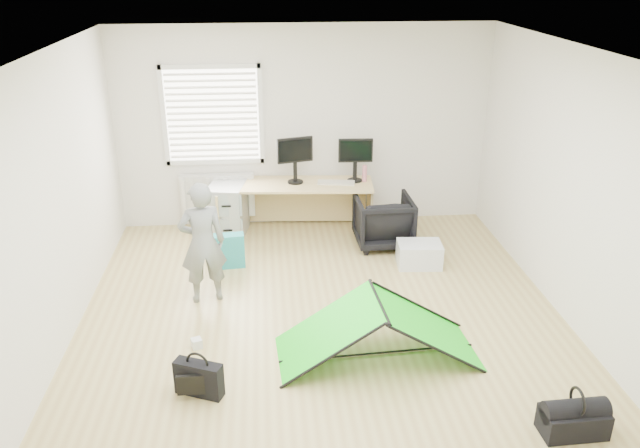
{
  "coord_description": "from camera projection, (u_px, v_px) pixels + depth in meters",
  "views": [
    {
      "loc": [
        -0.53,
        -5.42,
        3.47
      ],
      "look_at": [
        0.0,
        0.4,
        0.95
      ],
      "focal_mm": 35.0,
      "sensor_mm": 36.0,
      "label": 1
    }
  ],
  "objects": [
    {
      "name": "tote_bag",
      "position": [
        230.0,
        251.0,
        7.49
      ],
      "size": [
        0.37,
        0.18,
        0.42
      ],
      "primitive_type": "cube",
      "rotation": [
        0.0,
        0.0,
        0.08
      ],
      "color": "teal",
      "rests_on": "ground"
    },
    {
      "name": "monitor_left",
      "position": [
        295.0,
        166.0,
        8.2
      ],
      "size": [
        0.49,
        0.22,
        0.46
      ],
      "primitive_type": "cube",
      "rotation": [
        0.0,
        0.0,
        0.25
      ],
      "color": "black",
      "rests_on": "desk"
    },
    {
      "name": "duffel_bag",
      "position": [
        573.0,
        422.0,
        4.89
      ],
      "size": [
        0.52,
        0.27,
        0.22
      ],
      "primitive_type": "cube",
      "rotation": [
        0.0,
        0.0,
        0.03
      ],
      "color": "black",
      "rests_on": "ground"
    },
    {
      "name": "person",
      "position": [
        203.0,
        243.0,
        6.58
      ],
      "size": [
        0.55,
        0.42,
        1.36
      ],
      "primitive_type": "imported",
      "rotation": [
        0.0,
        0.0,
        3.36
      ],
      "color": "gray",
      "rests_on": "ground"
    },
    {
      "name": "desk",
      "position": [
        296.0,
        208.0,
        8.4
      ],
      "size": [
        2.08,
        0.81,
        0.69
      ],
      "primitive_type": "cube",
      "rotation": [
        0.0,
        0.0,
        -0.08
      ],
      "color": "#D3B676",
      "rests_on": "ground"
    },
    {
      "name": "ground",
      "position": [
        324.0,
        325.0,
        6.38
      ],
      "size": [
        5.5,
        5.5,
        0.0
      ],
      "primitive_type": "plane",
      "color": "tan",
      "rests_on": "ground"
    },
    {
      "name": "monitor_right",
      "position": [
        355.0,
        166.0,
        8.26
      ],
      "size": [
        0.45,
        0.12,
        0.43
      ],
      "primitive_type": "cube",
      "rotation": [
        0.0,
        0.0,
        -0.04
      ],
      "color": "black",
      "rests_on": "desk"
    },
    {
      "name": "radiator",
      "position": [
        218.0,
        195.0,
        8.54
      ],
      "size": [
        1.0,
        0.12,
        0.6
      ],
      "primitive_type": "cube",
      "color": "silver",
      "rests_on": "back_wall"
    },
    {
      "name": "storage_crate",
      "position": [
        419.0,
        254.0,
        7.54
      ],
      "size": [
        0.55,
        0.4,
        0.29
      ],
      "primitive_type": "cube",
      "rotation": [
        0.0,
        0.0,
        -0.08
      ],
      "color": "silver",
      "rests_on": "ground"
    },
    {
      "name": "laptop_bag",
      "position": [
        199.0,
        379.0,
        5.31
      ],
      "size": [
        0.44,
        0.28,
        0.32
      ],
      "primitive_type": "cube",
      "rotation": [
        0.0,
        0.0,
        -0.41
      ],
      "color": "black",
      "rests_on": "ground"
    },
    {
      "name": "back_wall",
      "position": [
        304.0,
        128.0,
        8.36
      ],
      "size": [
        5.0,
        0.02,
        2.7
      ],
      "primitive_type": "cube",
      "color": "silver",
      "rests_on": "ground"
    },
    {
      "name": "window",
      "position": [
        213.0,
        116.0,
        8.14
      ],
      "size": [
        1.2,
        0.06,
        1.2
      ],
      "primitive_type": "cube",
      "color": "silver",
      "rests_on": "back_wall"
    },
    {
      "name": "thermos",
      "position": [
        365.0,
        173.0,
        8.29
      ],
      "size": [
        0.07,
        0.07,
        0.22
      ],
      "primitive_type": "cylinder",
      "rotation": [
        0.0,
        0.0,
        0.09
      ],
      "color": "#C66F7C",
      "rests_on": "desk"
    },
    {
      "name": "keyboard",
      "position": [
        336.0,
        183.0,
        8.26
      ],
      "size": [
        0.51,
        0.24,
        0.02
      ],
      "primitive_type": "cube",
      "rotation": [
        0.0,
        0.0,
        -0.16
      ],
      "color": "beige",
      "rests_on": "desk"
    },
    {
      "name": "filing_cabinet",
      "position": [
        228.0,
        209.0,
        8.35
      ],
      "size": [
        0.55,
        0.67,
        0.7
      ],
      "primitive_type": "cube",
      "rotation": [
        0.0,
        0.0,
        -0.19
      ],
      "color": "#AEB1B3",
      "rests_on": "ground"
    },
    {
      "name": "office_chair",
      "position": [
        383.0,
        221.0,
        8.02
      ],
      "size": [
        0.72,
        0.74,
        0.66
      ],
      "primitive_type": "imported",
      "rotation": [
        0.0,
        0.0,
        3.16
      ],
      "color": "black",
      "rests_on": "ground"
    },
    {
      "name": "kite",
      "position": [
        378.0,
        328.0,
        5.78
      ],
      "size": [
        1.91,
        0.92,
        0.58
      ],
      "primitive_type": null,
      "rotation": [
        0.0,
        0.0,
        0.06
      ],
      "color": "#14DA16",
      "rests_on": "ground"
    },
    {
      "name": "white_box",
      "position": [
        197.0,
        343.0,
        5.98
      ],
      "size": [
        0.12,
        0.12,
        0.1
      ],
      "primitive_type": "cube",
      "rotation": [
        0.0,
        0.0,
        0.36
      ],
      "color": "silver",
      "rests_on": "ground"
    }
  ]
}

